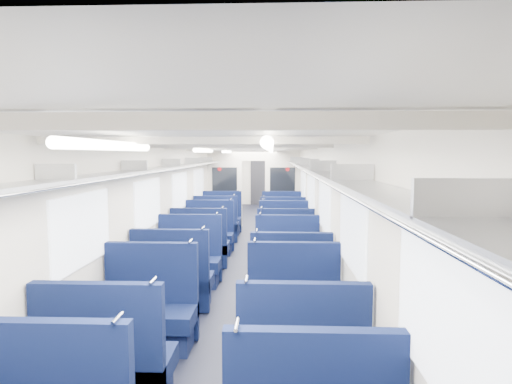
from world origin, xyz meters
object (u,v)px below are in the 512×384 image
object	(u,v)px
seat_6	(149,314)
seat_15	(284,238)
seat_16	(216,227)
seat_12	(200,248)
seat_19	(282,221)
seat_4	(106,369)
seat_13	(285,249)
seat_8	(173,283)
seat_7	(294,314)
bulkhead	(254,186)
seat_11	(287,264)
seat_9	(291,288)
seat_17	(283,229)
seat_10	(189,263)
seat_18	(222,220)
seat_5	(301,369)
end_door	(259,182)
seat_14	(209,237)

from	to	relation	value
seat_6	seat_15	xyz separation A→B (m)	(1.66, 4.51, 0.00)
seat_16	seat_12	bearing A→B (deg)	-90.00
seat_19	seat_4	bearing A→B (deg)	-101.54
seat_13	seat_6	bearing A→B (deg)	-115.83
seat_8	seat_12	xyz separation A→B (m)	(0.00, 2.26, 0.00)
seat_7	seat_16	world-z (taller)	same
seat_16	bulkhead	bearing A→B (deg)	70.18
seat_6	seat_11	distance (m)	2.83
seat_9	seat_11	size ratio (longest dim) A/B	1.00
seat_4	seat_17	distance (m)	7.04
seat_4	seat_7	xyz separation A→B (m)	(1.66, 1.33, 0.00)
bulkhead	seat_4	distance (m)	9.44
seat_8	seat_9	size ratio (longest dim) A/B	1.00
seat_8	seat_9	bearing A→B (deg)	-5.81
seat_8	seat_11	size ratio (longest dim) A/B	1.00
seat_4	seat_6	world-z (taller)	same
seat_10	seat_12	bearing A→B (deg)	90.00
seat_8	seat_11	world-z (taller)	same
seat_17	seat_18	world-z (taller)	same
seat_9	seat_5	bearing A→B (deg)	-90.00
bulkhead	seat_6	bearing A→B (deg)	-95.84
seat_19	seat_18	bearing A→B (deg)	-179.48
end_door	seat_11	bearing A→B (deg)	-85.85
seat_7	seat_10	xyz separation A→B (m)	(-1.66, 2.22, 0.00)
seat_18	seat_19	bearing A→B (deg)	0.52
end_door	seat_11	xyz separation A→B (m)	(0.83, -11.44, -0.63)
seat_15	seat_19	size ratio (longest dim) A/B	1.00
bulkhead	seat_17	distance (m)	2.79
seat_19	seat_14	bearing A→B (deg)	-125.70
seat_16	seat_17	distance (m)	1.67
seat_9	seat_16	bearing A→B (deg)	109.01
seat_6	seat_18	distance (m)	6.87
seat_19	seat_17	bearing A→B (deg)	-90.00
seat_11	seat_16	bearing A→B (deg)	115.24
bulkhead	seat_4	bearing A→B (deg)	-95.06
seat_17	seat_8	bearing A→B (deg)	-110.53
seat_9	seat_12	distance (m)	2.94
seat_10	seat_18	world-z (taller)	same
seat_5	seat_11	size ratio (longest dim) A/B	1.00
seat_8	seat_16	bearing A→B (deg)	90.00
bulkhead	seat_12	size ratio (longest dim) A/B	2.32
seat_9	seat_19	distance (m)	5.88
seat_5	seat_13	distance (m)	4.60
seat_15	seat_19	bearing A→B (deg)	90.00
seat_17	seat_19	distance (m)	1.28
seat_10	seat_11	bearing A→B (deg)	-0.51
end_door	bulkhead	xyz separation A→B (m)	(-0.00, -5.62, 0.23)
seat_6	seat_15	size ratio (longest dim) A/B	1.00
seat_13	seat_16	bearing A→B (deg)	124.81
bulkhead	seat_13	size ratio (longest dim) A/B	2.32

